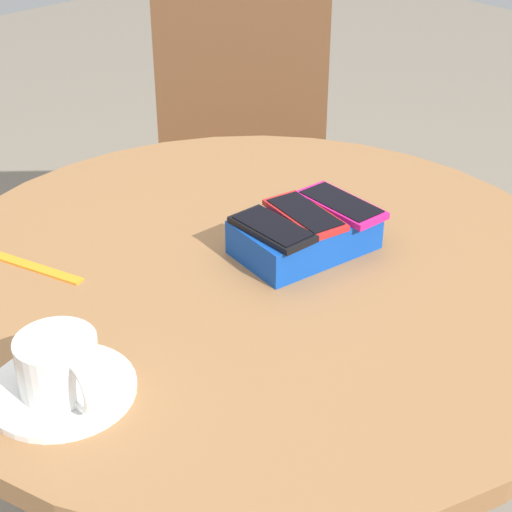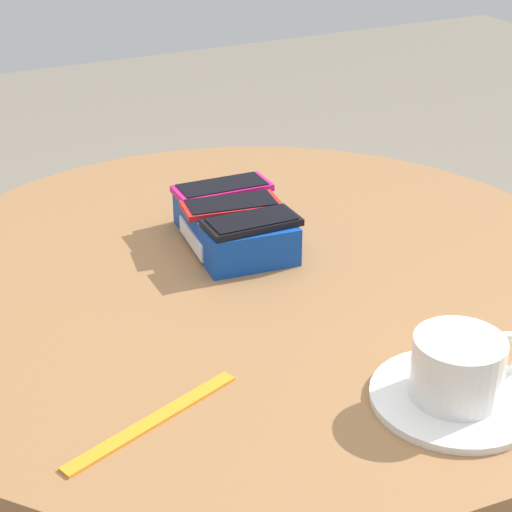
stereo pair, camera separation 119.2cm
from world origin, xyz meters
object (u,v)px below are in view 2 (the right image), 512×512
round_table (256,363)px  coffee_cup (460,366)px  phone_magenta (222,188)px  phone_box (234,226)px  phone_red (231,205)px  saucer (453,398)px  phone_black (252,222)px  lanyard_strap (153,421)px

round_table → coffee_cup: bearing=7.7°
phone_magenta → phone_box: bearing=-11.7°
coffee_cup → phone_red: bearing=-175.0°
phone_magenta → coffee_cup: coffee_cup is taller
phone_magenta → saucer: size_ratio=0.83×
coffee_cup → saucer: bearing=-97.6°
saucer → coffee_cup: (0.00, 0.00, 0.04)m
phone_black → lanyard_strap: phone_black is taller
phone_red → saucer: bearing=4.7°
saucer → coffee_cup: size_ratio=1.35×
round_table → lanyard_strap: lanyard_strap is taller
phone_black → saucer: 0.37m
phone_red → phone_black: bearing=-1.4°
phone_box → coffee_cup: bearing=4.7°
phone_red → lanyard_strap: phone_red is taller
phone_box → saucer: bearing=4.4°
round_table → phone_magenta: 0.25m
round_table → phone_box: size_ratio=4.58×
phone_magenta → lanyard_strap: 0.45m
phone_red → coffee_cup: size_ratio=1.12×
saucer → lanyard_strap: size_ratio=0.81×
phone_magenta → phone_red: phone_magenta is taller
round_table → saucer: size_ratio=5.62×
phone_box → lanyard_strap: phone_box is taller
phone_red → phone_black: (0.06, -0.00, 0.00)m
round_table → phone_red: size_ratio=6.79×
phone_black → coffee_cup: bearing=6.1°
coffee_cup → lanyard_strap: coffee_cup is taller
saucer → round_table: bearing=-172.8°
phone_box → saucer: phone_box is taller
lanyard_strap → coffee_cup: bearing=68.6°
phone_magenta → phone_black: (0.12, -0.02, -0.00)m
phone_magenta → coffee_cup: bearing=2.6°
phone_magenta → lanyard_strap: phone_magenta is taller
coffee_cup → phone_black: bearing=-173.9°
round_table → phone_red: phone_red is taller
phone_black → coffee_cup: 0.36m
round_table → saucer: 0.37m
round_table → coffee_cup: 0.39m
lanyard_strap → phone_black: bearing=136.6°
round_table → phone_red: 0.22m
phone_box → phone_magenta: size_ratio=1.48×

